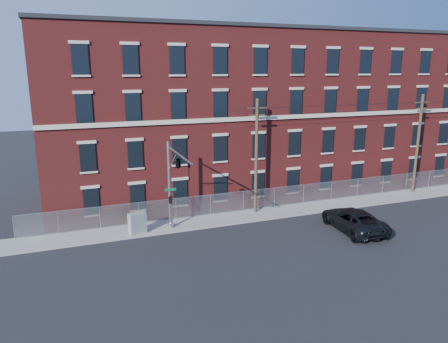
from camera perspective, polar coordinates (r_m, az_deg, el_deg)
name	(u,v)px	position (r m, az deg, el deg)	size (l,w,h in m)	color
ground	(262,239)	(32.11, 5.25, -9.16)	(140.00, 140.00, 0.00)	black
sidewalk	(352,202)	(42.16, 17.11, -4.00)	(65.00, 3.00, 0.12)	gray
mill_building	(307,110)	(47.81, 11.26, 8.30)	(55.30, 14.32, 16.30)	maroon
chain_link_fence	(345,189)	(42.87, 16.16, -2.26)	(59.06, 0.06, 1.85)	#A5A8AD
traffic_signal_mast	(176,170)	(30.43, -6.58, 0.20)	(0.90, 6.75, 7.00)	#9EA0A5
utility_pole_near	(256,154)	(36.22, 4.44, 2.35)	(1.80, 0.28, 10.00)	#463523
utility_pole_mid	(418,142)	(46.67, 24.97, 3.67)	(1.80, 0.28, 10.00)	#463523
overhead_wires	(422,104)	(46.24, 25.44, 8.28)	(40.00, 0.62, 0.62)	black
pickup_truck	(353,220)	(34.86, 17.24, -6.33)	(2.90, 6.29, 1.75)	black
utility_cabinet	(137,223)	(33.14, -11.76, -6.92)	(1.31, 0.65, 1.63)	gray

